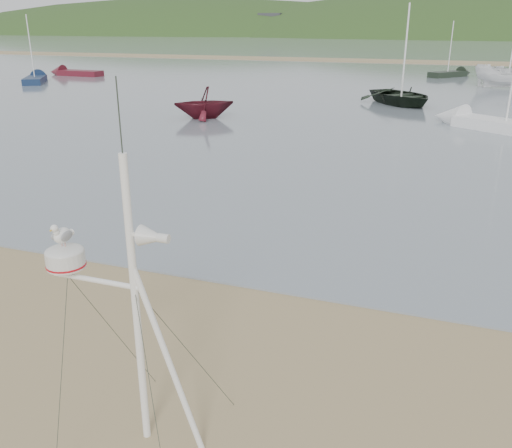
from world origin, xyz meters
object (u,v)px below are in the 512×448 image
(boat_dark, at_px, (404,61))
(dinghy_red_far, at_px, (68,73))
(sailboat_white_near, at_px, (475,121))
(boat_white, at_px, (512,55))
(mast_rig, at_px, (135,365))
(boat_red, at_px, (204,88))
(sailboat_blue_near, at_px, (37,78))
(sailboat_dark_mid, at_px, (456,73))

(boat_dark, relative_size, dinghy_red_far, 0.87)
(sailboat_white_near, bearing_deg, boat_white, 81.96)
(mast_rig, relative_size, boat_white, 0.87)
(mast_rig, height_order, boat_red, mast_rig)
(boat_white, distance_m, sailboat_blue_near, 38.31)
(sailboat_blue_near, height_order, dinghy_red_far, sailboat_blue_near)
(boat_white, bearing_deg, dinghy_red_far, 102.29)
(boat_white, distance_m, sailboat_white_near, 18.57)
(boat_dark, relative_size, boat_red, 1.66)
(sailboat_white_near, bearing_deg, boat_red, -170.86)
(boat_dark, distance_m, boat_white, 13.54)
(mast_rig, relative_size, sailboat_blue_near, 0.74)
(sailboat_white_near, height_order, dinghy_red_far, sailboat_white_near)
(boat_red, bearing_deg, sailboat_blue_near, -154.10)
(boat_white, relative_size, sailboat_blue_near, 0.85)
(sailboat_dark_mid, relative_size, sailboat_blue_near, 0.91)
(boat_dark, distance_m, sailboat_blue_near, 31.01)
(boat_white, distance_m, sailboat_dark_mid, 10.10)
(boat_dark, bearing_deg, boat_white, 19.93)
(boat_red, bearing_deg, dinghy_red_far, -162.61)
(boat_red, distance_m, sailboat_blue_near, 24.87)
(sailboat_blue_near, bearing_deg, mast_rig, -47.91)
(mast_rig, height_order, sailboat_blue_near, sailboat_blue_near)
(sailboat_white_near, bearing_deg, mast_rig, -99.99)
(sailboat_white_near, bearing_deg, sailboat_blue_near, 163.52)
(boat_dark, distance_m, sailboat_white_near, 8.05)
(sailboat_blue_near, bearing_deg, sailboat_dark_mid, 26.90)
(boat_dark, distance_m, dinghy_red_far, 33.35)
(boat_red, height_order, dinghy_red_far, boat_red)
(boat_white, height_order, dinghy_red_far, boat_white)
(sailboat_dark_mid, bearing_deg, dinghy_red_far, -161.90)
(boat_dark, height_order, dinghy_red_far, boat_dark)
(boat_white, xyz_separation_m, sailboat_white_near, (-2.58, -18.26, -2.20))
(dinghy_red_far, bearing_deg, boat_white, 3.40)
(boat_dark, xyz_separation_m, sailboat_dark_mid, (2.92, 20.84, -2.30))
(mast_rig, xyz_separation_m, sailboat_dark_mid, (2.94, 50.99, -0.73))
(boat_dark, height_order, sailboat_blue_near, sailboat_blue_near)
(sailboat_dark_mid, xyz_separation_m, sailboat_blue_near, (-33.60, -17.05, -0.00))
(boat_red, bearing_deg, sailboat_dark_mid, 123.66)
(boat_red, distance_m, sailboat_dark_mid, 31.91)
(dinghy_red_far, bearing_deg, sailboat_dark_mid, 18.10)
(mast_rig, bearing_deg, boat_white, 80.86)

